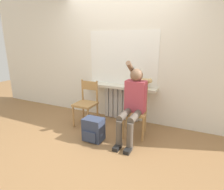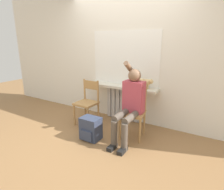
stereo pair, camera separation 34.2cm
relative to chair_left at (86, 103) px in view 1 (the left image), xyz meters
The scene contains 10 objects.
ground_plane 0.91m from the chair_left, 49.62° to the right, with size 12.00×12.00×0.00m, color olive.
wall_with_window 1.20m from the chair_left, 51.38° to the left, with size 7.00×0.06×2.70m.
radiator 0.76m from the chair_left, 47.68° to the left, with size 0.76×0.08×0.71m.
windowsill 0.74m from the chair_left, 42.18° to the left, with size 1.51×0.29×0.05m.
window_glass 1.14m from the chair_left, 49.79° to the left, with size 1.45×0.01×1.06m.
chair_left is the anchor object (origin of this frame).
chair_right 1.01m from the chair_left, ahead, with size 0.45×0.45×0.88m.
person 1.04m from the chair_left, ahead, with size 0.36×1.04×1.32m.
cat 1.16m from the chair_left, 25.18° to the left, with size 0.49×0.11×0.22m.
backpack 0.71m from the chair_left, 47.62° to the right, with size 0.33×0.27×0.39m.
Camera 1 is at (1.45, -2.34, 1.61)m, focal length 30.00 mm.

